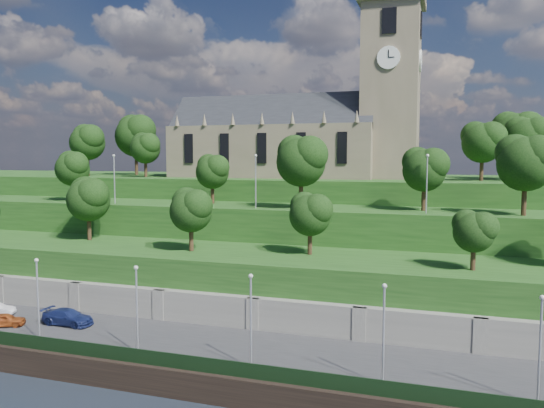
% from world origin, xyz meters
% --- Properties ---
extents(ground, '(320.00, 320.00, 0.00)m').
position_xyz_m(ground, '(0.00, 0.00, 0.00)').
color(ground, black).
rests_on(ground, ground).
extents(promenade, '(160.00, 12.00, 2.00)m').
position_xyz_m(promenade, '(0.00, 6.00, 1.00)').
color(promenade, '#2D2D30').
rests_on(promenade, ground).
extents(quay_wall, '(160.00, 0.50, 2.20)m').
position_xyz_m(quay_wall, '(0.00, -0.05, 1.10)').
color(quay_wall, black).
rests_on(quay_wall, ground).
extents(fence, '(160.00, 0.10, 1.20)m').
position_xyz_m(fence, '(0.00, 0.60, 2.60)').
color(fence, black).
rests_on(fence, promenade).
extents(retaining_wall, '(160.00, 2.10, 5.00)m').
position_xyz_m(retaining_wall, '(0.00, 11.97, 2.50)').
color(retaining_wall, slate).
rests_on(retaining_wall, ground).
extents(embankment_lower, '(160.00, 12.00, 8.00)m').
position_xyz_m(embankment_lower, '(0.00, 18.00, 4.00)').
color(embankment_lower, '#1D4517').
rests_on(embankment_lower, ground).
extents(embankment_upper, '(160.00, 10.00, 12.00)m').
position_xyz_m(embankment_upper, '(0.00, 29.00, 6.00)').
color(embankment_upper, '#1D4517').
rests_on(embankment_upper, ground).
extents(hilltop, '(160.00, 32.00, 15.00)m').
position_xyz_m(hilltop, '(0.00, 50.00, 7.50)').
color(hilltop, '#1D4517').
rests_on(hilltop, ground).
extents(church, '(38.60, 12.35, 27.60)m').
position_xyz_m(church, '(0.79, 45.98, 22.52)').
color(church, '#6A5E4A').
rests_on(church, hilltop).
extents(trees_lower, '(69.91, 8.50, 7.82)m').
position_xyz_m(trees_lower, '(0.09, 18.47, 12.62)').
color(trees_lower, '#301F12').
rests_on(trees_lower, embankment_lower).
extents(trees_upper, '(64.04, 8.20, 8.90)m').
position_xyz_m(trees_upper, '(7.96, 27.85, 17.47)').
color(trees_upper, '#301F12').
rests_on(trees_upper, embankment_upper).
extents(trees_hilltop, '(74.97, 15.70, 10.78)m').
position_xyz_m(trees_hilltop, '(-1.31, 45.56, 21.36)').
color(trees_hilltop, '#301F12').
rests_on(trees_hilltop, hilltop).
extents(lamp_posts_promenade, '(60.36, 0.36, 7.41)m').
position_xyz_m(lamp_posts_promenade, '(-2.00, 2.50, 6.30)').
color(lamp_posts_promenade, '#B2B2B7').
rests_on(lamp_posts_promenade, promenade).
extents(lamp_posts_upper, '(40.36, 0.36, 6.55)m').
position_xyz_m(lamp_posts_upper, '(-0.00, 26.00, 15.86)').
color(lamp_posts_upper, '#B2B2B7').
rests_on(lamp_posts_upper, embankment_upper).
extents(car_left, '(4.02, 2.94, 1.27)m').
position_xyz_m(car_left, '(-18.03, 4.69, 2.64)').
color(car_left, '#954218').
rests_on(car_left, promenade).
extents(car_right, '(5.25, 2.24, 1.51)m').
position_xyz_m(car_right, '(-12.59, 6.98, 2.76)').
color(car_right, '#151E4C').
rests_on(car_right, promenade).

